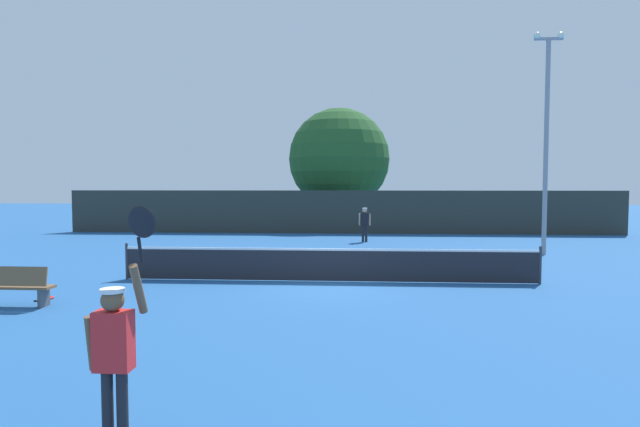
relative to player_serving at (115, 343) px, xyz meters
name	(u,v)px	position (x,y,z in m)	size (l,w,h in m)	color
ground_plane	(328,282)	(1.77, 9.49, -1.14)	(120.00, 120.00, 0.00)	#235693
tennis_net	(328,264)	(1.77, 9.49, -0.62)	(11.99, 0.08, 1.07)	#232328
perimeter_fence	(341,212)	(1.77, 24.21, 0.10)	(31.85, 0.12, 2.48)	#2D332D
player_serving	(115,343)	(0.00, 0.00, 0.00)	(0.68, 0.40, 2.56)	red
player_receiving	(365,221)	(3.05, 19.89, -0.11)	(0.57, 0.25, 1.68)	black
tennis_ball	(311,264)	(1.02, 12.54, -1.10)	(0.07, 0.07, 0.07)	#CCE033
spare_racket	(47,298)	(-4.98, 6.79, -1.12)	(0.28, 0.52, 0.04)	black
courtside_bench	(12,286)	(-5.28, 5.97, -0.66)	(1.80, 0.44, 0.95)	brown
light_pole	(546,130)	(10.12, 15.82, 3.83)	(1.18, 0.28, 8.79)	gray
large_tree	(339,159)	(1.54, 29.05, 3.38)	(6.70, 6.70, 7.88)	brown
parked_car_near	(236,212)	(-6.29, 32.74, -0.36)	(2.34, 4.38, 1.69)	black
parked_car_mid	(300,212)	(-1.46, 32.98, -0.36)	(2.15, 4.31, 1.69)	red
parked_car_far	(476,212)	(11.46, 32.97, -0.36)	(1.96, 4.23, 1.69)	black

